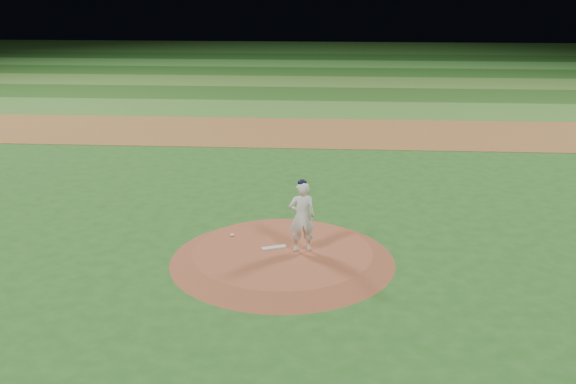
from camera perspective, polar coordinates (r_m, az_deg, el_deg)
The scene contains 12 objects.
ground at distance 15.84m, azimuth -0.50°, elevation -6.05°, with size 120.00×120.00×0.00m, color #24581C.
infield_dirt_band at distance 29.16m, azimuth 1.61°, elevation 5.33°, with size 70.00×6.00×0.02m, color brown.
outfield_stripe_0 at distance 34.54m, azimuth 2.00°, elevation 7.36°, with size 70.00×5.00×0.02m, color #3B6E28.
outfield_stripe_1 at distance 39.46m, azimuth 2.25°, elevation 8.72°, with size 70.00×5.00×0.02m, color #214B18.
outfield_stripe_2 at distance 44.39m, azimuth 2.46°, elevation 9.78°, with size 70.00×5.00×0.02m, color #3F6E28.
outfield_stripe_3 at distance 49.34m, azimuth 2.62°, elevation 10.63°, with size 70.00×5.00×0.02m, color #1F4C18.
outfield_stripe_4 at distance 54.30m, azimuth 2.75°, elevation 11.33°, with size 70.00×5.00×0.02m, color #34782B.
outfield_stripe_5 at distance 59.27m, azimuth 2.86°, elevation 11.90°, with size 70.00×5.00×0.02m, color #184616.
pitchers_mound at distance 15.79m, azimuth -0.50°, elevation -5.63°, with size 5.50×5.50×0.25m, color brown.
pitching_rubber at distance 15.88m, azimuth -1.25°, elevation -4.95°, with size 0.62×0.15×0.03m, color silver.
rosin_bag at distance 16.66m, azimuth -4.99°, elevation -3.81°, with size 0.11×0.11×0.06m, color white.
pitcher_on_mound at distance 15.41m, azimuth 1.25°, elevation -2.17°, with size 0.71×0.54×1.82m.
Camera 1 is at (1.12, -14.40, 6.51)m, focal length 40.00 mm.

